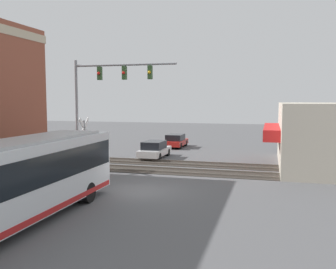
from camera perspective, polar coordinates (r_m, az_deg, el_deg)
ground_plane at (r=20.83m, az=-4.27°, el=-8.62°), size 120.00×120.00×0.00m
city_bus at (r=16.20m, az=-21.59°, el=-6.19°), size 11.54×2.59×3.42m
traffic_signal_gantry at (r=26.35m, az=-9.75°, el=6.79°), size 0.42×7.40×7.77m
crossing_signal at (r=26.52m, az=-12.65°, el=-0.70°), size 1.41×1.18×3.81m
rail_track_near at (r=26.43m, az=0.13°, el=-5.56°), size 2.60×60.00×0.15m
rail_track_far at (r=29.48m, az=1.77°, el=-4.43°), size 2.60×60.00×0.15m
parked_car_white at (r=32.40m, az=-2.05°, el=-2.37°), size 4.48×1.82×1.48m
parked_car_red at (r=39.51m, az=1.18°, el=-1.03°), size 4.22×1.82×1.40m
pedestrian_at_crossing at (r=26.47m, az=-9.39°, el=-3.85°), size 0.34×0.34×1.64m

